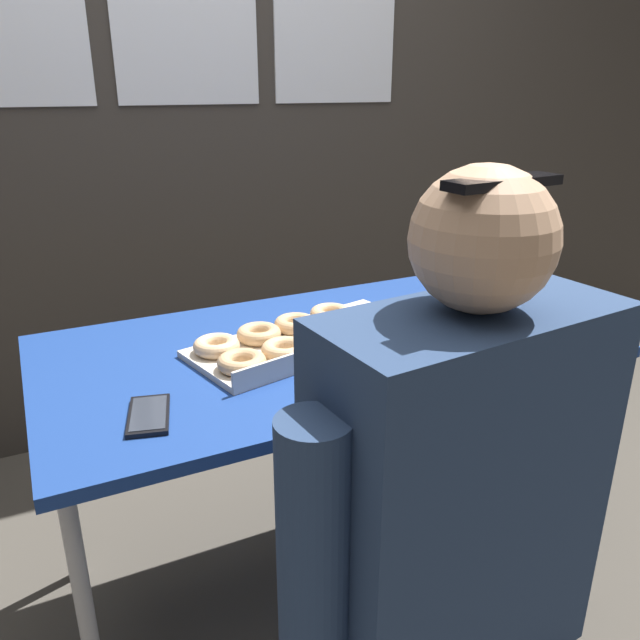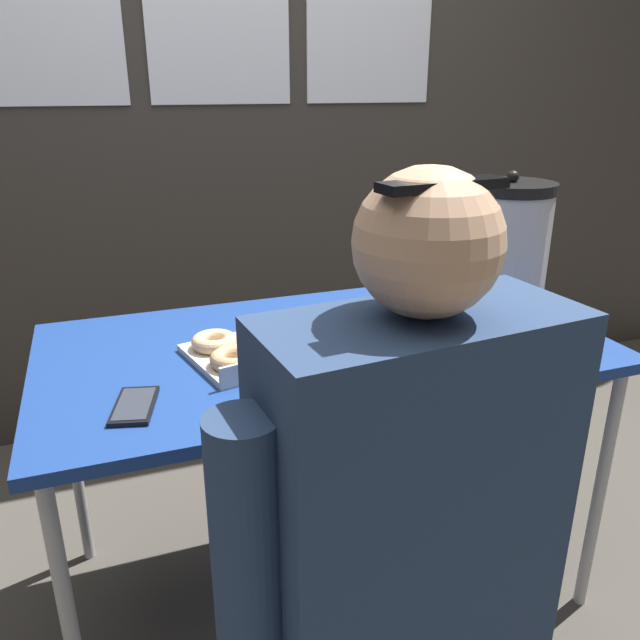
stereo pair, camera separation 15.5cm
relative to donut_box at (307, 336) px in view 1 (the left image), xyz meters
name	(u,v)px [view 1 (the left image)]	position (x,y,z in m)	size (l,w,h in m)	color
ground_plane	(323,577)	(0.05, 0.00, -0.78)	(12.00, 12.00, 0.00)	#4C473F
back_wall	(189,112)	(0.05, 1.16, 0.49)	(6.00, 0.11, 2.53)	#38332D
folding_table	(324,359)	(0.05, 0.00, -0.07)	(1.39, 0.75, 0.76)	navy
donut_box	(307,336)	(0.00, 0.00, 0.00)	(0.65, 0.38, 0.05)	beige
coffee_urn	(492,247)	(0.57, 0.00, 0.16)	(0.23, 0.26, 0.40)	#B7B7BC
cell_phone	(149,415)	(-0.43, -0.20, -0.02)	(0.11, 0.17, 0.01)	black
person_seated	(449,594)	(-0.07, -0.70, -0.18)	(0.60, 0.28, 1.28)	#33332D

